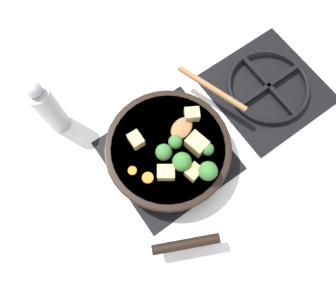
% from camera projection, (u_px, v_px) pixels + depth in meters
% --- Properties ---
extents(ground_plane, '(2.40, 2.40, 0.00)m').
position_uv_depth(ground_plane, '(168.00, 156.00, 0.91)').
color(ground_plane, white).
extents(front_burner_grate, '(0.31, 0.31, 0.03)m').
position_uv_depth(front_burner_grate, '(168.00, 155.00, 0.90)').
color(front_burner_grate, black).
rests_on(front_burner_grate, ground_plane).
extents(rear_burner_grate, '(0.31, 0.31, 0.03)m').
position_uv_depth(rear_burner_grate, '(268.00, 87.00, 0.96)').
color(rear_burner_grate, black).
rests_on(rear_burner_grate, ground_plane).
extents(skillet_pan, '(0.43, 0.35, 0.05)m').
position_uv_depth(skillet_pan, '(168.00, 150.00, 0.86)').
color(skillet_pan, black).
rests_on(skillet_pan, front_burner_grate).
extents(wooden_spoon, '(0.21, 0.22, 0.02)m').
position_uv_depth(wooden_spoon, '(199.00, 106.00, 0.86)').
color(wooden_spoon, olive).
rests_on(wooden_spoon, skillet_pan).
extents(tofu_cube_center_large, '(0.04, 0.03, 0.03)m').
position_uv_depth(tofu_cube_center_large, '(136.00, 140.00, 0.82)').
color(tofu_cube_center_large, '#DBB770').
rests_on(tofu_cube_center_large, skillet_pan).
extents(tofu_cube_near_handle, '(0.04, 0.04, 0.03)m').
position_uv_depth(tofu_cube_near_handle, '(194.00, 172.00, 0.80)').
color(tofu_cube_near_handle, '#DBB770').
rests_on(tofu_cube_near_handle, skillet_pan).
extents(tofu_cube_east_chunk, '(0.06, 0.05, 0.04)m').
position_uv_depth(tofu_cube_east_chunk, '(197.00, 144.00, 0.82)').
color(tofu_cube_east_chunk, '#DBB770').
rests_on(tofu_cube_east_chunk, skillet_pan).
extents(tofu_cube_west_chunk, '(0.05, 0.05, 0.03)m').
position_uv_depth(tofu_cube_west_chunk, '(192.00, 114.00, 0.85)').
color(tofu_cube_west_chunk, '#DBB770').
rests_on(tofu_cube_west_chunk, skillet_pan).
extents(tofu_cube_back_piece, '(0.05, 0.05, 0.03)m').
position_uv_depth(tofu_cube_back_piece, '(166.00, 173.00, 0.80)').
color(tofu_cube_back_piece, '#DBB770').
rests_on(tofu_cube_back_piece, skillet_pan).
extents(broccoli_floret_near_spoon, '(0.03, 0.03, 0.04)m').
position_uv_depth(broccoli_floret_near_spoon, '(207.00, 149.00, 0.81)').
color(broccoli_floret_near_spoon, '#709956').
rests_on(broccoli_floret_near_spoon, skillet_pan).
extents(broccoli_floret_center_top, '(0.04, 0.04, 0.04)m').
position_uv_depth(broccoli_floret_center_top, '(175.00, 142.00, 0.81)').
color(broccoli_floret_center_top, '#709956').
rests_on(broccoli_floret_center_top, skillet_pan).
extents(broccoli_floret_east_rim, '(0.05, 0.05, 0.05)m').
position_uv_depth(broccoli_floret_east_rim, '(208.00, 171.00, 0.78)').
color(broccoli_floret_east_rim, '#709956').
rests_on(broccoli_floret_east_rim, skillet_pan).
extents(broccoli_floret_west_rim, '(0.05, 0.05, 0.05)m').
position_uv_depth(broccoli_floret_west_rim, '(181.00, 163.00, 0.79)').
color(broccoli_floret_west_rim, '#709956').
rests_on(broccoli_floret_west_rim, skillet_pan).
extents(broccoli_floret_north_edge, '(0.04, 0.04, 0.05)m').
position_uv_depth(broccoli_floret_north_edge, '(164.00, 152.00, 0.80)').
color(broccoli_floret_north_edge, '#709956').
rests_on(broccoli_floret_north_edge, skillet_pan).
extents(carrot_slice_orange_thin, '(0.03, 0.03, 0.01)m').
position_uv_depth(carrot_slice_orange_thin, '(148.00, 178.00, 0.81)').
color(carrot_slice_orange_thin, orange).
rests_on(carrot_slice_orange_thin, skillet_pan).
extents(carrot_slice_near_center, '(0.02, 0.02, 0.01)m').
position_uv_depth(carrot_slice_near_center, '(132.00, 170.00, 0.81)').
color(carrot_slice_near_center, orange).
rests_on(carrot_slice_near_center, skillet_pan).
extents(pepper_mill, '(0.06, 0.06, 0.22)m').
position_uv_depth(pepper_mill, '(48.00, 108.00, 0.84)').
color(pepper_mill, '#B2B2B7').
rests_on(pepper_mill, ground_plane).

